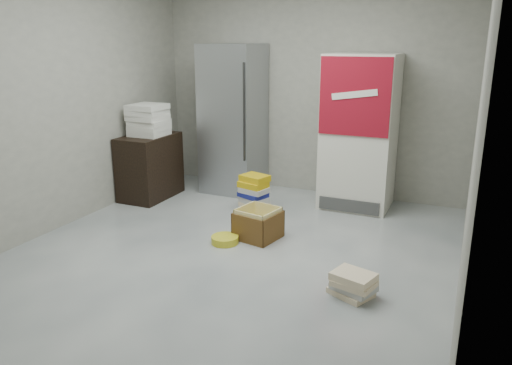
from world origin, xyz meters
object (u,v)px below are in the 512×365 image
object	(u,v)px
coke_cooler	(359,132)
phonebook_stack_main	(254,194)
steel_fridge	(234,119)
cardboard_box	(258,226)
wood_shelf	(150,167)

from	to	relation	value
coke_cooler	phonebook_stack_main	xyz separation A→B (m)	(-1.03, -0.73, -0.68)
coke_cooler	phonebook_stack_main	bearing A→B (deg)	-144.73
phonebook_stack_main	steel_fridge	bearing A→B (deg)	152.73
coke_cooler	cardboard_box	size ratio (longest dim) A/B	3.89
wood_shelf	phonebook_stack_main	bearing A→B (deg)	-0.14
steel_fridge	cardboard_box	bearing A→B (deg)	-55.80
steel_fridge	phonebook_stack_main	world-z (taller)	steel_fridge
steel_fridge	coke_cooler	bearing A→B (deg)	-0.18
steel_fridge	wood_shelf	xyz separation A→B (m)	(-0.83, -0.73, -0.55)
coke_cooler	cardboard_box	bearing A→B (deg)	-115.04
coke_cooler	steel_fridge	bearing A→B (deg)	179.82
steel_fridge	coke_cooler	distance (m)	1.65
steel_fridge	phonebook_stack_main	xyz separation A→B (m)	(0.62, -0.73, -0.73)
cardboard_box	steel_fridge	bearing A→B (deg)	135.74
steel_fridge	cardboard_box	size ratio (longest dim) A/B	4.11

